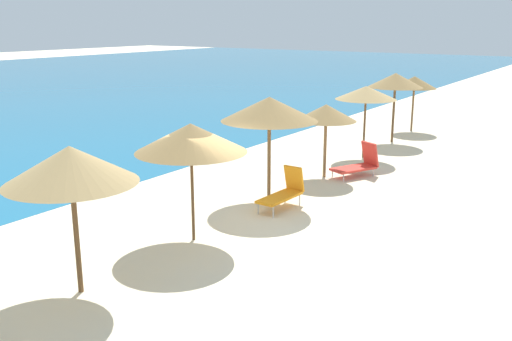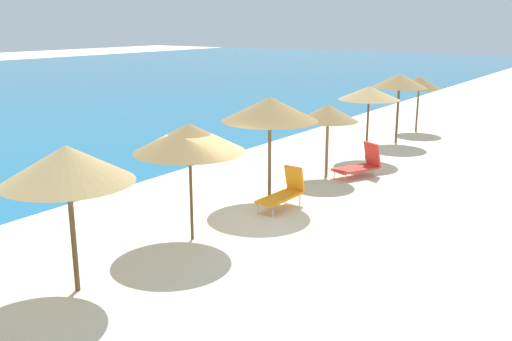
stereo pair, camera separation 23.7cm
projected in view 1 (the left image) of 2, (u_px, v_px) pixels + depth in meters
name	position (u px, v px, depth m)	size (l,w,h in m)	color
ground_plane	(230.00, 233.00, 13.75)	(160.00, 160.00, 0.00)	beige
beach_umbrella_3	(70.00, 165.00, 10.14)	(2.40, 2.40, 2.81)	brown
beach_umbrella_4	(191.00, 138.00, 12.71)	(2.53, 2.53, 2.75)	brown
beach_umbrella_5	(269.00, 109.00, 15.58)	(2.68, 2.68, 2.95)	brown
beach_umbrella_6	(326.00, 113.00, 18.18)	(1.95, 1.95, 2.38)	brown
beach_umbrella_7	(366.00, 93.00, 20.75)	(2.23, 2.23, 2.66)	brown
beach_umbrella_8	(395.00, 80.00, 23.47)	(2.26, 2.26, 2.88)	brown
beach_umbrella_9	(414.00, 82.00, 26.02)	(1.99, 1.99, 2.52)	brown
lounge_chair_0	(359.00, 164.00, 18.73)	(1.69, 1.28, 1.09)	red
lounge_chair_1	(284.00, 192.00, 15.49)	(1.61, 0.64, 1.08)	orange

